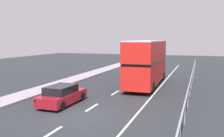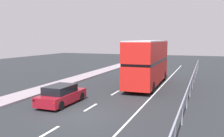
% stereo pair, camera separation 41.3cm
% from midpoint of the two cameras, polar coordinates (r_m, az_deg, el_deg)
% --- Properties ---
extents(ground_plane, '(74.88, 120.00, 0.10)m').
position_cam_midpoint_polar(ground_plane, '(15.68, -7.96, -10.53)').
color(ground_plane, '#24272B').
extents(lane_paint_markings, '(3.35, 46.00, 0.01)m').
position_cam_midpoint_polar(lane_paint_markings, '(22.49, 6.61, -5.08)').
color(lane_paint_markings, silver).
rests_on(lane_paint_markings, ground).
extents(bridge_side_railing, '(0.10, 42.00, 1.23)m').
position_cam_midpoint_polar(bridge_side_railing, '(22.59, 16.91, -2.75)').
color(bridge_side_railing, gray).
rests_on(bridge_side_railing, ground).
extents(double_decker_bus_red, '(2.69, 10.28, 4.43)m').
position_cam_midpoint_polar(double_decker_bus_red, '(24.97, 7.44, 1.55)').
color(double_decker_bus_red, red).
rests_on(double_decker_bus_red, ground).
extents(hatchback_car_near, '(1.82, 4.22, 1.38)m').
position_cam_midpoint_polar(hatchback_car_near, '(18.06, -11.88, -5.96)').
color(hatchback_car_near, maroon).
rests_on(hatchback_car_near, ground).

